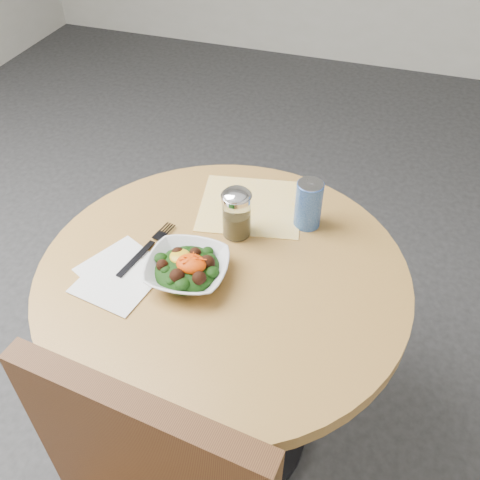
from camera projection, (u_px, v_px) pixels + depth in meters
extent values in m
plane|color=#29292B|center=(228.00, 427.00, 1.79)|extent=(6.00, 6.00, 0.00)
cylinder|color=black|center=(227.00, 425.00, 1.78)|extent=(0.52, 0.52, 0.03)
cylinder|color=black|center=(226.00, 366.00, 1.55)|extent=(0.10, 0.10, 0.71)
cylinder|color=gold|center=(223.00, 276.00, 1.30)|extent=(0.90, 0.90, 0.04)
cube|color=#FDB00D|center=(251.00, 206.00, 1.47)|extent=(0.32, 0.30, 0.00)
cube|color=white|center=(121.00, 269.00, 1.29)|extent=(0.23, 0.23, 0.00)
cube|color=white|center=(118.00, 281.00, 1.26)|extent=(0.19, 0.19, 0.00)
imported|color=silver|center=(187.00, 269.00, 1.26)|extent=(0.21, 0.21, 0.05)
ellipsoid|color=black|center=(187.00, 270.00, 1.26)|extent=(0.16, 0.16, 0.06)
ellipsoid|color=gold|center=(180.00, 256.00, 1.25)|extent=(0.05, 0.05, 0.02)
ellipsoid|color=#E13A05|center=(191.00, 264.00, 1.23)|extent=(0.07, 0.06, 0.03)
cube|color=black|center=(136.00, 259.00, 1.31)|extent=(0.04, 0.14, 0.00)
cube|color=black|center=(163.00, 232.00, 1.38)|extent=(0.04, 0.08, 0.00)
cylinder|color=silver|center=(237.00, 216.00, 1.35)|extent=(0.07, 0.07, 0.11)
cylinder|color=olive|center=(237.00, 224.00, 1.36)|extent=(0.06, 0.06, 0.06)
cylinder|color=silver|center=(236.00, 197.00, 1.31)|extent=(0.08, 0.08, 0.01)
ellipsoid|color=silver|center=(236.00, 195.00, 1.30)|extent=(0.07, 0.07, 0.03)
cylinder|color=#0D3194|center=(308.00, 205.00, 1.37)|extent=(0.07, 0.07, 0.13)
cylinder|color=silver|center=(311.00, 184.00, 1.33)|extent=(0.07, 0.07, 0.00)
cube|color=silver|center=(311.00, 181.00, 1.33)|extent=(0.02, 0.02, 0.00)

